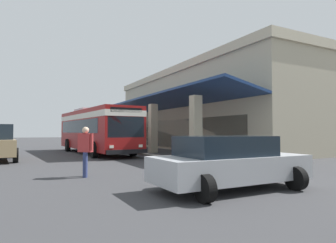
{
  "coord_description": "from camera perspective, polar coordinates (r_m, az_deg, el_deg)",
  "views": [
    {
      "loc": [
        23.77,
        -5.01,
        1.6
      ],
      "look_at": [
        7.39,
        3.58,
        2.23
      ],
      "focal_mm": 30.86,
      "sensor_mm": 36.0,
      "label": 1
    }
  ],
  "objects": [
    {
      "name": "potted_palm",
      "position": [
        30.28,
        -10.39,
        -3.62
      ],
      "size": [
        1.92,
        2.07,
        2.6
      ],
      "color": "#4C4742",
      "rests_on": "ground"
    },
    {
      "name": "curb_strip",
      "position": [
        23.93,
        -8.91,
        -5.63
      ],
      "size": [
        28.05,
        0.5,
        0.12
      ],
      "primitive_type": "cube",
      "color": "#9E998E",
      "rests_on": "ground"
    },
    {
      "name": "parked_sedan_silver",
      "position": [
        8.16,
        12.01,
        -7.87
      ],
      "size": [
        2.44,
        4.4,
        1.47
      ],
      "color": "#B2B5BA",
      "rests_on": "ground"
    },
    {
      "name": "pedestrian",
      "position": [
        10.6,
        -16.01,
        -5.13
      ],
      "size": [
        0.62,
        0.49,
        1.76
      ],
      "color": "navy",
      "rests_on": "ground"
    },
    {
      "name": "ground",
      "position": [
        27.14,
        1.03,
        -5.34
      ],
      "size": [
        120.0,
        120.0,
        0.0
      ],
      "primitive_type": "plane",
      "color": "#38383A"
    },
    {
      "name": "plaza_building",
      "position": [
        28.55,
        9.76,
        2.13
      ],
      "size": [
        23.67,
        14.18,
        7.24
      ],
      "color": "#B2A88E",
      "rests_on": "ground"
    },
    {
      "name": "transit_bus",
      "position": [
        21.8,
        -14.11,
        -1.24
      ],
      "size": [
        11.37,
        3.39,
        3.34
      ],
      "color": "maroon",
      "rests_on": "ground"
    }
  ]
}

